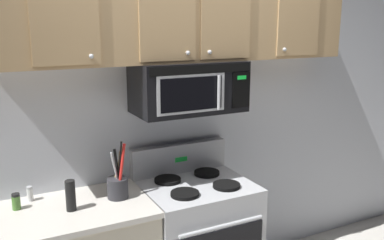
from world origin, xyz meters
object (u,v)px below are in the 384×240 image
Objects in this scene: stove_range at (196,240)px; salt_shaker at (30,194)px; spice_jar at (16,202)px; over_range_microwave at (189,87)px; pepper_mill at (71,196)px; utensil_crock_charcoal at (118,185)px.

stove_range is 11.58× the size of salt_shaker.
salt_shaker is 0.13m from spice_jar.
over_range_microwave is 7.86× the size of salt_shaker.
salt_shaker is at bearing 46.65° from spice_jar.
stove_range reaches higher than salt_shaker.
pepper_mill is (0.21, -0.26, 0.05)m from salt_shaker.
pepper_mill is (-0.87, -0.15, -0.58)m from over_range_microwave.
salt_shaker is (-0.52, 0.21, -0.04)m from utensil_crock_charcoal.
stove_range is at bearing 2.12° from pepper_mill.
pepper_mill is at bearing -170.30° from over_range_microwave.
over_range_microwave is 1.32m from spice_jar.
spice_jar is (-0.09, -0.09, 0.00)m from salt_shaker.
stove_range is at bearing -89.86° from over_range_microwave.
over_range_microwave is at bearing 9.70° from pepper_mill.
spice_jar is (-1.16, 0.13, 0.48)m from stove_range.
spice_jar is at bearing 173.40° from stove_range.
stove_range reaches higher than pepper_mill.
spice_jar is (-0.60, 0.11, -0.04)m from utensil_crock_charcoal.
pepper_mill is at bearing -169.99° from utensil_crock_charcoal.
utensil_crock_charcoal is 0.62m from spice_jar.
over_range_microwave is at bearing -0.89° from spice_jar.
stove_range reaches higher than spice_jar.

